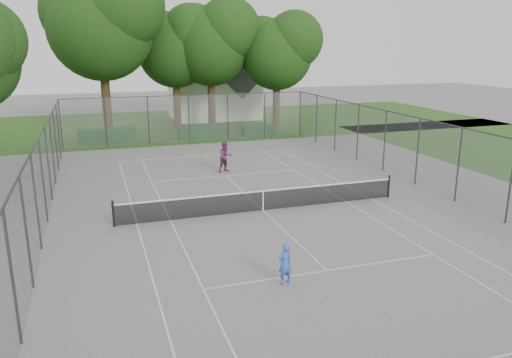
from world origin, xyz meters
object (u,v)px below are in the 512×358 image
object	(u,v)px
tennis_net	(263,200)
girl_player	(285,264)
woman_player	(226,157)
house	(214,76)

from	to	relation	value
tennis_net	girl_player	world-z (taller)	girl_player
girl_player	woman_player	distance (m)	14.19
house	girl_player	size ratio (longest dim) A/B	7.74
woman_player	tennis_net	bearing A→B (deg)	-110.18
house	woman_player	world-z (taller)	house
house	woman_player	xyz separation A→B (m)	(-4.55, -21.52, -3.23)
tennis_net	woman_player	size ratio (longest dim) A/B	7.29
tennis_net	girl_player	size ratio (longest dim) A/B	9.76
tennis_net	house	xyz separation A→B (m)	(4.78, 28.81, 3.60)
tennis_net	house	bearing A→B (deg)	80.58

